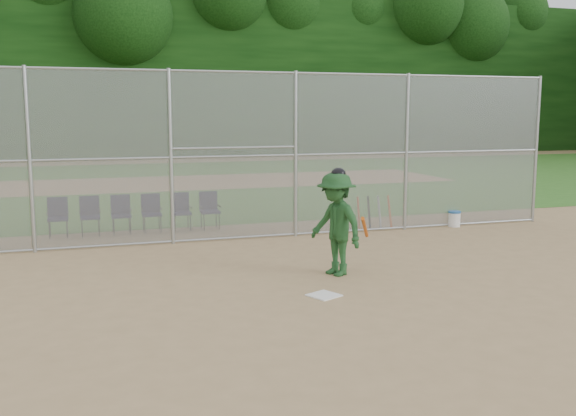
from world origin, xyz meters
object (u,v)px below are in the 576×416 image
object	(u,v)px
batter_at_plate	(336,223)
chair_0	(58,218)
water_cooler	(454,219)
home_plate	(324,295)

from	to	relation	value
batter_at_plate	chair_0	world-z (taller)	batter_at_plate
batter_at_plate	chair_0	xyz separation A→B (m)	(-5.06, 5.47, -0.50)
chair_0	water_cooler	bearing A→B (deg)	-9.62
home_plate	batter_at_plate	distance (m)	1.75
batter_at_plate	water_cooler	world-z (taller)	batter_at_plate
home_plate	batter_at_plate	xyz separation A→B (m)	(0.72, 1.26, 0.96)
home_plate	water_cooler	xyz separation A→B (m)	(5.67, 5.04, 0.20)
home_plate	water_cooler	distance (m)	7.59
batter_at_plate	chair_0	distance (m)	7.47
home_plate	chair_0	size ratio (longest dim) A/B	0.47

